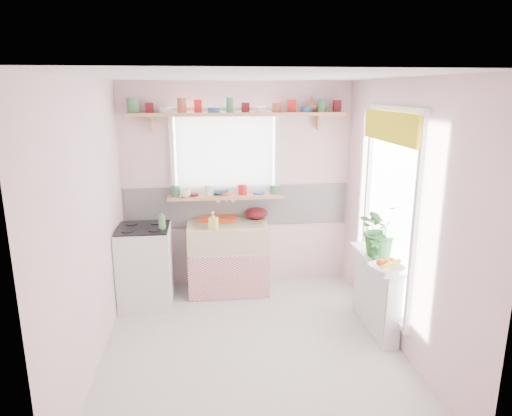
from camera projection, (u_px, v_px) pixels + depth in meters
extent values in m
plane|color=beige|center=(252.00, 345.00, 4.40)|extent=(3.20, 3.20, 0.00)
plane|color=white|center=(251.00, 76.00, 3.77)|extent=(3.20, 3.20, 0.00)
plane|color=#FED5D9|center=(237.00, 185.00, 5.62)|extent=(2.80, 0.00, 2.80)
plane|color=#FED5D9|center=(282.00, 300.00, 2.55)|extent=(2.80, 0.00, 2.80)
plane|color=#FED5D9|center=(90.00, 227.00, 3.93)|extent=(0.00, 3.20, 3.20)
plane|color=#FED5D9|center=(401.00, 216.00, 4.25)|extent=(0.00, 3.20, 3.20)
cube|color=white|center=(238.00, 205.00, 5.67)|extent=(2.74, 0.03, 0.50)
cube|color=pink|center=(238.00, 221.00, 5.72)|extent=(2.74, 0.02, 0.12)
cube|color=white|center=(225.00, 153.00, 5.50)|extent=(1.20, 0.01, 1.00)
cube|color=white|center=(225.00, 154.00, 5.44)|extent=(1.15, 0.02, 0.95)
cube|color=white|center=(392.00, 211.00, 4.44)|extent=(0.01, 1.10, 1.90)
cube|color=yellow|center=(389.00, 127.00, 4.22)|extent=(0.03, 1.20, 0.28)
cube|color=white|center=(228.00, 269.00, 5.56)|extent=(0.85, 0.55, 0.55)
cube|color=#D6423F|center=(229.00, 278.00, 5.29)|extent=(0.95, 0.02, 0.53)
cube|color=beige|center=(227.00, 236.00, 5.46)|extent=(0.95, 0.55, 0.30)
cylinder|color=silver|center=(226.00, 198.00, 5.60)|extent=(0.03, 0.22, 0.03)
cube|color=white|center=(145.00, 266.00, 5.17)|extent=(0.58, 0.58, 0.90)
cube|color=black|center=(143.00, 228.00, 5.06)|extent=(0.56, 0.56, 0.02)
cylinder|color=black|center=(128.00, 231.00, 4.90)|extent=(0.14, 0.14, 0.01)
cylinder|color=black|center=(154.00, 230.00, 4.93)|extent=(0.14, 0.14, 0.01)
cylinder|color=black|center=(132.00, 224.00, 5.17)|extent=(0.14, 0.14, 0.01)
cylinder|color=black|center=(157.00, 223.00, 5.20)|extent=(0.14, 0.14, 0.01)
cube|color=white|center=(376.00, 294.00, 4.65)|extent=(0.15, 0.90, 0.75)
cube|color=white|center=(376.00, 259.00, 4.55)|extent=(0.22, 0.95, 0.03)
cube|color=tan|center=(226.00, 197.00, 5.52)|extent=(1.40, 0.22, 0.04)
cube|color=tan|center=(238.00, 114.00, 5.28)|extent=(2.52, 0.24, 0.04)
cylinder|color=#3F7F4C|center=(133.00, 108.00, 5.13)|extent=(0.11, 0.11, 0.12)
cylinder|color=#590F14|center=(149.00, 107.00, 5.15)|extent=(0.11, 0.11, 0.12)
cylinder|color=silver|center=(166.00, 110.00, 5.18)|extent=(0.11, 0.11, 0.06)
cylinder|color=#A55133|center=(182.00, 107.00, 5.19)|extent=(0.11, 0.11, 0.12)
cylinder|color=red|center=(198.00, 107.00, 5.21)|extent=(0.11, 0.11, 0.12)
cylinder|color=#3359A5|center=(214.00, 110.00, 5.24)|extent=(0.11, 0.11, 0.06)
cylinder|color=#3F7F4C|center=(230.00, 107.00, 5.25)|extent=(0.11, 0.11, 0.12)
cylinder|color=#590F14|center=(245.00, 107.00, 5.27)|extent=(0.11, 0.11, 0.12)
cylinder|color=silver|center=(261.00, 110.00, 5.30)|extent=(0.11, 0.11, 0.06)
cylinder|color=#A55133|center=(276.00, 107.00, 5.31)|extent=(0.11, 0.11, 0.12)
cylinder|color=red|center=(292.00, 107.00, 5.33)|extent=(0.11, 0.11, 0.12)
cylinder|color=#3359A5|center=(307.00, 109.00, 5.36)|extent=(0.11, 0.11, 0.06)
cylinder|color=#3F7F4C|center=(322.00, 107.00, 5.38)|extent=(0.11, 0.11, 0.12)
cylinder|color=#590F14|center=(337.00, 107.00, 5.40)|extent=(0.11, 0.11, 0.12)
cylinder|color=#3F7F4C|center=(174.00, 191.00, 5.43)|extent=(0.11, 0.11, 0.12)
cylinder|color=#590F14|center=(191.00, 191.00, 5.45)|extent=(0.11, 0.11, 0.12)
cylinder|color=silver|center=(209.00, 193.00, 5.48)|extent=(0.11, 0.11, 0.06)
cylinder|color=#A55133|center=(226.00, 190.00, 5.50)|extent=(0.11, 0.11, 0.12)
cylinder|color=red|center=(243.00, 190.00, 5.52)|extent=(0.11, 0.11, 0.12)
cylinder|color=#3359A5|center=(260.00, 192.00, 5.55)|extent=(0.11, 0.11, 0.06)
cylinder|color=#3F7F4C|center=(277.00, 189.00, 5.57)|extent=(0.11, 0.11, 0.12)
cube|color=red|center=(218.00, 218.00, 5.59)|extent=(0.48, 0.39, 0.04)
ellipsoid|color=#570F17|center=(257.00, 213.00, 5.64)|extent=(0.33, 0.33, 0.13)
imported|color=#2A5E25|center=(382.00, 229.00, 4.53)|extent=(0.59, 0.54, 0.55)
imported|color=silver|center=(386.00, 269.00, 4.14)|extent=(0.39, 0.39, 0.07)
imported|color=#2A6B2B|center=(375.00, 250.00, 4.40)|extent=(0.14, 0.11, 0.23)
imported|color=#EEE369|center=(213.00, 221.00, 5.18)|extent=(0.12, 0.12, 0.20)
imported|color=white|center=(186.00, 193.00, 5.39)|extent=(0.15, 0.15, 0.09)
imported|color=#3670B0|center=(220.00, 191.00, 5.56)|extent=(0.24, 0.24, 0.07)
imported|color=#95572E|center=(311.00, 105.00, 5.41)|extent=(0.20, 0.20, 0.16)
imported|color=#458B47|center=(162.00, 220.00, 4.96)|extent=(0.10, 0.10, 0.21)
sphere|color=orange|center=(387.00, 263.00, 4.13)|extent=(0.08, 0.08, 0.08)
sphere|color=orange|center=(392.00, 262.00, 4.16)|extent=(0.08, 0.08, 0.08)
sphere|color=orange|center=(381.00, 263.00, 4.14)|extent=(0.08, 0.08, 0.08)
cylinder|color=yellow|center=(391.00, 264.00, 4.08)|extent=(0.18, 0.04, 0.10)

